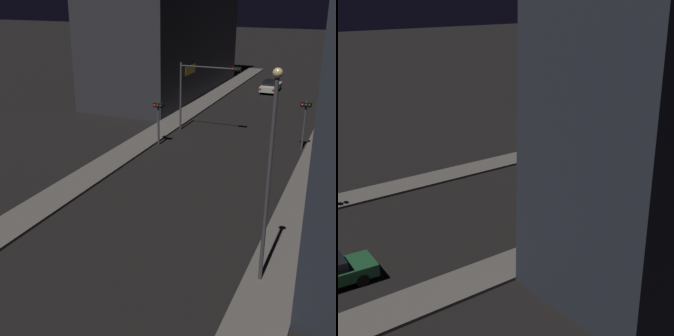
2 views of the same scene
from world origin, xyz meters
The scene contains 9 objects.
sidewalk_left centered at (-6.67, 33.73, 0.08)m, with size 2.32×71.47×0.16m, color #5B5651.
sidewalk_right centered at (6.67, 33.73, 0.08)m, with size 2.32×71.47×0.16m, color #5B5651.
building_facade_left centered at (-12.48, 48.90, 10.32)m, with size 9.38×24.61×20.64m.
far_car centered at (-1.23, 53.77, 0.73)m, with size 1.86×4.47×1.42m.
traffic_light_overhead centered at (-3.31, 35.05, 4.19)m, with size 5.23×0.41×5.79m.
traffic_light_left_kerb centered at (-5.26, 30.47, 2.48)m, with size 0.80×0.42×3.43m.
traffic_light_right_kerb centered at (5.26, 33.75, 2.69)m, with size 0.80×0.41×3.75m.
street_lamp_near_block centered at (6.18, 15.66, 5.16)m, with size 0.37×0.37×8.74m.
street_lamp_far_block centered at (6.67, 37.36, 5.04)m, with size 0.39×0.39×8.24m.
Camera 1 is at (9.07, -0.63, 11.45)m, focal length 48.86 mm.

